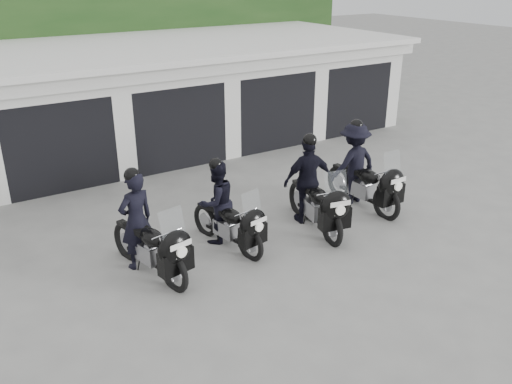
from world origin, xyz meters
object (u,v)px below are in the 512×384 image
police_bike_b (223,209)px  police_bike_a (147,233)px  police_bike_c (312,187)px  police_bike_d (359,169)px

police_bike_b → police_bike_a: bearing=177.8°
police_bike_b → police_bike_c: size_ratio=0.89×
police_bike_d → police_bike_a: bearing=-177.6°
police_bike_b → police_bike_c: police_bike_c is taller
police_bike_c → police_bike_d: size_ratio=0.99×
police_bike_b → police_bike_d: bearing=-9.4°
police_bike_c → police_bike_b: bearing=-176.4°
police_bike_a → police_bike_d: police_bike_d is taller
police_bike_a → police_bike_b: bearing=-3.6°
police_bike_b → police_bike_d: police_bike_d is taller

